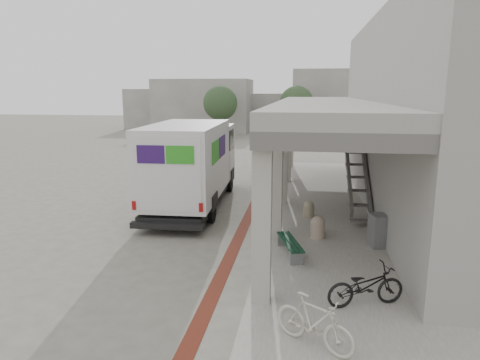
% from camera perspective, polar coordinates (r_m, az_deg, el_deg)
% --- Properties ---
extents(ground, '(120.00, 120.00, 0.00)m').
position_cam_1_polar(ground, '(12.84, -5.00, -8.25)').
color(ground, '#676358').
rests_on(ground, ground).
extents(bike_lane_stripe, '(0.35, 40.00, 0.01)m').
position_cam_1_polar(bike_lane_stripe, '(14.52, 0.72, -5.77)').
color(bike_lane_stripe, '#501B10').
rests_on(bike_lane_stripe, ground).
extents(sidewalk, '(4.40, 28.00, 0.12)m').
position_cam_1_polar(sidewalk, '(12.54, 13.28, -8.76)').
color(sidewalk, gray).
rests_on(sidewalk, ground).
extents(transit_building, '(7.60, 17.00, 7.00)m').
position_cam_1_polar(transit_building, '(16.70, 22.45, 7.54)').
color(transit_building, gray).
rests_on(transit_building, ground).
extents(distant_backdrop, '(28.00, 10.00, 6.50)m').
position_cam_1_polar(distant_backdrop, '(47.96, 1.81, 9.89)').
color(distant_backdrop, gray).
rests_on(distant_backdrop, ground).
extents(tree_left, '(3.20, 3.20, 4.80)m').
position_cam_1_polar(tree_left, '(40.50, -2.63, 10.18)').
color(tree_left, '#38281C').
rests_on(tree_left, ground).
extents(tree_mid, '(3.20, 3.20, 4.80)m').
position_cam_1_polar(tree_mid, '(41.73, 7.54, 10.14)').
color(tree_mid, '#38281C').
rests_on(tree_mid, ground).
extents(tree_right, '(3.20, 3.20, 4.80)m').
position_cam_1_polar(tree_right, '(41.33, 18.82, 9.60)').
color(tree_right, '#38281C').
rests_on(tree_right, ground).
extents(fedex_truck, '(2.66, 7.67, 3.23)m').
position_cam_1_polar(fedex_truck, '(16.40, -6.39, 2.39)').
color(fedex_truck, black).
rests_on(fedex_truck, ground).
extents(bench, '(0.81, 1.66, 0.38)m').
position_cam_1_polar(bench, '(11.53, 6.68, -8.59)').
color(bench, slate).
rests_on(bench, sidewalk).
extents(bollard_near, '(0.44, 0.44, 0.66)m').
position_cam_1_polar(bollard_near, '(12.95, 10.32, -6.13)').
color(bollard_near, gray).
rests_on(bollard_near, sidewalk).
extents(bollard_far, '(0.38, 0.38, 0.57)m').
position_cam_1_polar(bollard_far, '(14.96, 9.15, -3.79)').
color(bollard_far, tan).
rests_on(bollard_far, sidewalk).
extents(utility_cabinet, '(0.53, 0.63, 0.92)m').
position_cam_1_polar(utility_cabinet, '(12.59, 17.92, -6.42)').
color(utility_cabinet, gray).
rests_on(utility_cabinet, sidewalk).
extents(bicycle_black, '(1.73, 1.09, 0.86)m').
position_cam_1_polar(bicycle_black, '(9.24, 16.41, -13.37)').
color(bicycle_black, black).
rests_on(bicycle_black, sidewalk).
extents(bicycle_cream, '(1.52, 1.21, 0.93)m').
position_cam_1_polar(bicycle_cream, '(7.71, 9.87, -18.15)').
color(bicycle_cream, beige).
rests_on(bicycle_cream, sidewalk).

